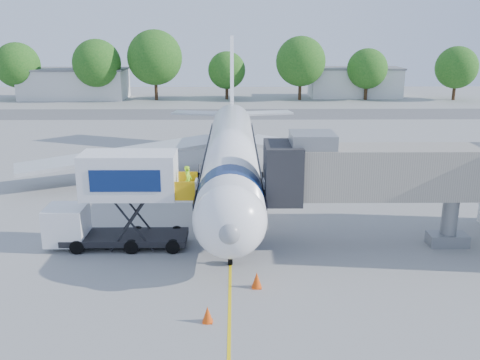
{
  "coord_description": "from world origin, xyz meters",
  "views": [
    {
      "loc": [
        0.25,
        -35.55,
        12.08
      ],
      "look_at": [
        0.57,
        -4.39,
        3.2
      ],
      "focal_mm": 40.0,
      "sensor_mm": 36.0,
      "label": 1
    }
  ],
  "objects_px": {
    "jet_bridge": "(374,173)",
    "catering_hiloader": "(119,201)",
    "ground_tug": "(266,357)",
    "aircraft": "(231,153)"
  },
  "relations": [
    {
      "from": "jet_bridge",
      "to": "catering_hiloader",
      "type": "height_order",
      "value": "jet_bridge"
    },
    {
      "from": "aircraft",
      "to": "ground_tug",
      "type": "relative_size",
      "value": 9.02
    },
    {
      "from": "jet_bridge",
      "to": "catering_hiloader",
      "type": "distance_m",
      "value": 14.35
    },
    {
      "from": "catering_hiloader",
      "to": "ground_tug",
      "type": "bearing_deg",
      "value": -57.57
    },
    {
      "from": "catering_hiloader",
      "to": "ground_tug",
      "type": "height_order",
      "value": "catering_hiloader"
    },
    {
      "from": "aircraft",
      "to": "jet_bridge",
      "type": "bearing_deg",
      "value": -54.3
    },
    {
      "from": "ground_tug",
      "to": "catering_hiloader",
      "type": "bearing_deg",
      "value": 138.42
    },
    {
      "from": "jet_bridge",
      "to": "catering_hiloader",
      "type": "xyz_separation_m",
      "value": [
        -14.26,
        -0.0,
        -1.58
      ]
    },
    {
      "from": "jet_bridge",
      "to": "ground_tug",
      "type": "distance_m",
      "value": 14.17
    },
    {
      "from": "ground_tug",
      "to": "aircraft",
      "type": "bearing_deg",
      "value": 109.33
    }
  ]
}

